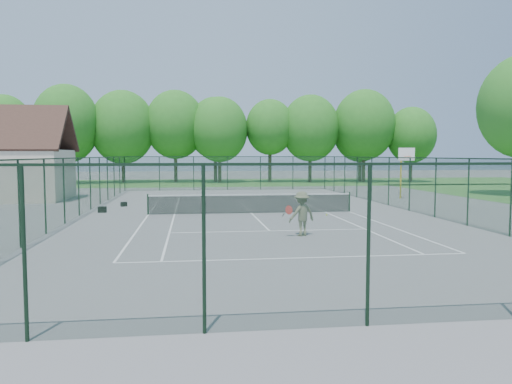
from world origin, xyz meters
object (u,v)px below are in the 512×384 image
tennis_net (251,203)px  basketball_goal (404,163)px  sports_bag_a (102,210)px  tennis_player (302,214)px

tennis_net → basketball_goal: size_ratio=3.04×
sports_bag_a → tennis_player: tennis_player is taller
sports_bag_a → tennis_net: bearing=1.0°
tennis_net → basketball_goal: 14.09m
sports_bag_a → tennis_player: bearing=-34.7°
tennis_player → basketball_goal: bearing=54.3°
tennis_player → sports_bag_a: bearing=135.2°
tennis_net → basketball_goal: bearing=31.6°
basketball_goal → tennis_net: bearing=-148.4°
tennis_net → tennis_player: (1.05, -7.76, 0.29)m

